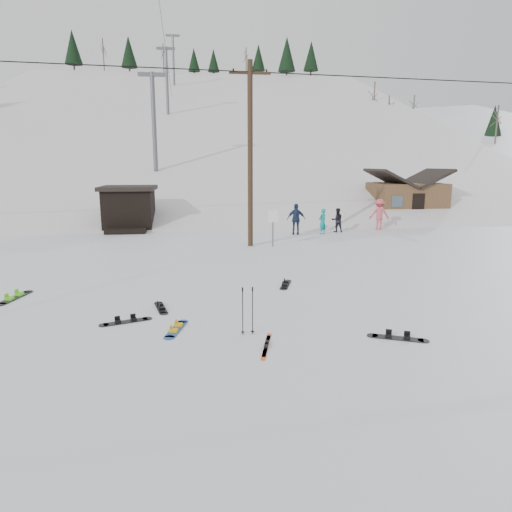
{
  "coord_description": "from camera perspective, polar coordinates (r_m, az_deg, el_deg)",
  "views": [
    {
      "loc": [
        -0.61,
        -8.95,
        4.17
      ],
      "look_at": [
        1.09,
        4.51,
        1.4
      ],
      "focal_mm": 32.0,
      "sensor_mm": 36.0,
      "label": 1
    }
  ],
  "objects": [
    {
      "name": "lift_tower_far",
      "position": [
        80.76,
        -10.3,
        23.29
      ],
      "size": [
        2.2,
        0.36,
        8.0
      ],
      "color": "#595B60",
      "rests_on": "ski_slope"
    },
    {
      "name": "hero_skis",
      "position": [
        10.76,
        1.3,
        -11.12
      ],
      "size": [
        0.47,
        1.55,
        0.08
      ],
      "rotation": [
        0.0,
        0.0,
        -0.25
      ],
      "color": "#BA4013",
      "rests_on": "ground"
    },
    {
      "name": "ridge_right",
      "position": [
        72.08,
        25.41,
        -1.75
      ],
      "size": [
        45.66,
        93.98,
        54.59
      ],
      "primitive_type": "cube",
      "rotation": [
        0.21,
        -0.05,
        -0.12
      ],
      "color": "white",
      "rests_on": "ground"
    },
    {
      "name": "cabin",
      "position": [
        36.56,
        18.23,
        6.75
      ],
      "size": [
        5.39,
        4.4,
        3.77
      ],
      "color": "brown",
      "rests_on": "ground"
    },
    {
      "name": "board_scatter_f",
      "position": [
        15.94,
        3.72,
        -3.56
      ],
      "size": [
        0.61,
        1.32,
        0.1
      ],
      "rotation": [
        0.0,
        0.0,
        1.25
      ],
      "color": "black",
      "rests_on": "ground"
    },
    {
      "name": "board_scatter_b",
      "position": [
        13.7,
        -11.8,
        -6.33
      ],
      "size": [
        0.49,
        1.28,
        0.09
      ],
      "rotation": [
        0.0,
        0.0,
        1.8
      ],
      "color": "black",
      "rests_on": "ground"
    },
    {
      "name": "skier_pink",
      "position": [
        30.21,
        15.15,
        5.06
      ],
      "size": [
        1.37,
        0.95,
        1.94
      ],
      "primitive_type": "imported",
      "rotation": [
        0.0,
        0.0,
        2.95
      ],
      "color": "#CC4851",
      "rests_on": "ground"
    },
    {
      "name": "lift_hut",
      "position": [
        30.34,
        -15.57,
        5.81
      ],
      "size": [
        3.4,
        4.1,
        2.75
      ],
      "color": "black",
      "rests_on": "ground"
    },
    {
      "name": "trail_sign",
      "position": [
        23.01,
        2.14,
        4.3
      ],
      "size": [
        0.5,
        0.09,
        1.85
      ],
      "color": "#595B60",
      "rests_on": "ground"
    },
    {
      "name": "skier_dark",
      "position": [
        28.52,
        10.11,
        4.44
      ],
      "size": [
        0.74,
        0.59,
        1.47
      ],
      "primitive_type": "imported",
      "rotation": [
        0.0,
        0.0,
        3.1
      ],
      "color": "black",
      "rests_on": "ground"
    },
    {
      "name": "ski_slope",
      "position": [
        65.96,
        -6.46,
        -2.73
      ],
      "size": [
        60.0,
        85.24,
        65.97
      ],
      "primitive_type": "cube",
      "rotation": [
        0.31,
        0.0,
        0.0
      ],
      "color": "silver",
      "rests_on": "ground"
    },
    {
      "name": "hero_snowboard",
      "position": [
        11.94,
        -9.94,
        -8.95
      ],
      "size": [
        0.56,
        1.38,
        0.1
      ],
      "rotation": [
        0.0,
        0.0,
        1.31
      ],
      "color": "#18499D",
      "rests_on": "ground"
    },
    {
      "name": "board_scatter_d",
      "position": [
        11.72,
        17.29,
        -9.72
      ],
      "size": [
        1.36,
        0.75,
        0.1
      ],
      "rotation": [
        0.0,
        0.0,
        -0.41
      ],
      "color": "black",
      "rests_on": "ground"
    },
    {
      "name": "ground",
      "position": [
        9.89,
        -3.09,
        -13.41
      ],
      "size": [
        200.0,
        200.0,
        0.0
      ],
      "primitive_type": "plane",
      "color": "white",
      "rests_on": "ground"
    },
    {
      "name": "skier_teal",
      "position": [
        27.46,
        8.31,
        4.28
      ],
      "size": [
        0.66,
        0.62,
        1.52
      ],
      "primitive_type": "imported",
      "rotation": [
        0.0,
        0.0,
        3.79
      ],
      "color": "#0D8B89",
      "rests_on": "ground"
    },
    {
      "name": "lift_tower_near",
      "position": [
        39.27,
        -12.66,
        16.66
      ],
      "size": [
        2.2,
        0.36,
        8.0
      ],
      "color": "#595B60",
      "rests_on": "ski_slope"
    },
    {
      "name": "treeline_crest",
      "position": [
        95.04,
        -6.91,
        8.94
      ],
      "size": [
        50.0,
        6.0,
        10.0
      ],
      "primitive_type": null,
      "color": "black",
      "rests_on": "ski_slope"
    },
    {
      "name": "treeline_right",
      "position": [
        62.88,
        28.62,
        6.34
      ],
      "size": [
        20.0,
        60.0,
        10.0
      ],
      "primitive_type": null,
      "color": "black",
      "rests_on": "ground"
    },
    {
      "name": "lift_tower_mid",
      "position": [
        59.92,
        -11.09,
        21.12
      ],
      "size": [
        2.2,
        0.36,
        8.0
      ],
      "color": "#595B60",
      "rests_on": "ski_slope"
    },
    {
      "name": "board_scatter_c",
      "position": [
        16.26,
        -27.94,
        -4.59
      ],
      "size": [
        0.64,
        1.66,
        0.12
      ],
      "rotation": [
        0.0,
        0.0,
        1.34
      ],
      "color": "black",
      "rests_on": "ground"
    },
    {
      "name": "ski_poles",
      "position": [
        11.29,
        -1.06,
        -6.8
      ],
      "size": [
        0.33,
        0.09,
        1.21
      ],
      "color": "black",
      "rests_on": "ground"
    },
    {
      "name": "utility_pole",
      "position": [
        23.1,
        -0.73,
        12.8
      ],
      "size": [
        2.0,
        0.26,
        9.0
      ],
      "color": "#3A2819",
      "rests_on": "ground"
    },
    {
      "name": "skier_navy",
      "position": [
        27.11,
        5.05,
        4.61
      ],
      "size": [
        1.14,
        0.62,
        1.84
      ],
      "primitive_type": "imported",
      "rotation": [
        0.0,
        0.0,
        2.97
      ],
      "color": "#1D2948",
      "rests_on": "ground"
    },
    {
      "name": "board_scatter_a",
      "position": [
        12.77,
        -15.96,
        -7.86
      ],
      "size": [
        1.34,
        0.64,
        0.1
      ],
      "rotation": [
        0.0,
        0.0,
        0.34
      ],
      "color": "black",
      "rests_on": "ground"
    }
  ]
}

